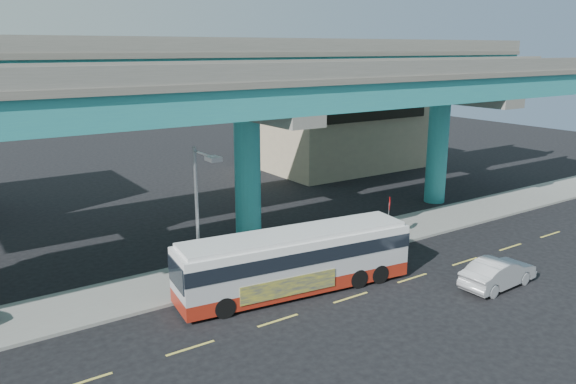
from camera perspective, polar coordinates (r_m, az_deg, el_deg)
ground at (r=26.60m, az=5.97°, el=-10.39°), size 120.00×120.00×0.00m
sidewalk at (r=30.63m, az=-0.68°, el=-6.73°), size 70.00×4.00×0.15m
lane_markings at (r=26.39m, az=6.40°, el=-10.60°), size 58.00×0.12×0.01m
viaduct at (r=31.70m, az=-4.39°, el=10.79°), size 52.00×12.40×11.70m
building_beige at (r=53.88m, az=5.08°, el=6.25°), size 14.00×10.23×7.00m
transit_bus at (r=26.33m, az=0.78°, el=-6.79°), size 11.58×3.83×2.92m
sedan at (r=28.88m, az=20.58°, el=-7.70°), size 1.83×4.41×1.42m
street_lamp at (r=24.94m, az=-8.77°, el=-0.87°), size 0.50×2.26×6.78m
stop_sign at (r=32.99m, az=10.24°, el=-1.72°), size 0.56×0.61×2.67m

